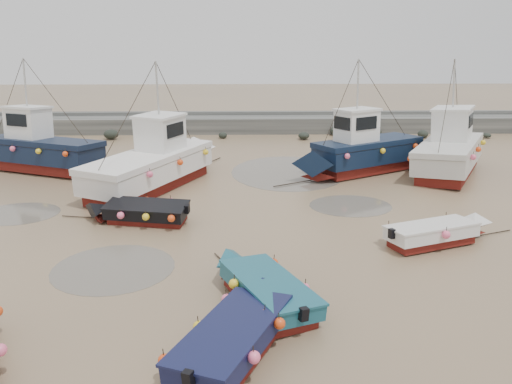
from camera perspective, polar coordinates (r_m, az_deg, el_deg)
ground at (r=18.90m, az=-3.50°, el=-6.00°), size 120.00×120.00×0.00m
seawall at (r=39.89m, az=-2.28°, el=7.75°), size 60.00×4.92×1.50m
puddle_a at (r=17.74m, az=-15.98°, el=-8.36°), size 4.13×4.13×0.01m
puddle_b at (r=23.33m, az=10.74°, el=-1.54°), size 3.78×3.78×0.01m
puddle_c at (r=24.33m, az=-25.57°, el=-2.24°), size 3.62×3.62×0.01m
puddle_d at (r=28.47m, az=3.65°, el=2.29°), size 6.43×6.43×0.01m
dinghy_1 at (r=12.93m, az=-1.76°, el=-15.40°), size 3.54×5.82×1.43m
dinghy_2 at (r=14.93m, az=0.67°, el=-10.46°), size 3.32×5.54×1.43m
dinghy_3 at (r=19.92m, az=20.30°, el=-4.13°), size 5.54×2.65×1.43m
dinghy_4 at (r=21.41m, az=-13.23°, el=-1.94°), size 5.66×2.32×1.43m
cabin_boat_0 at (r=31.19m, az=-24.11°, el=4.67°), size 9.73×5.18×6.22m
cabin_boat_1 at (r=26.03m, az=-11.23°, el=3.46°), size 6.48×10.44×6.22m
cabin_boat_2 at (r=28.45m, az=11.78°, el=4.77°), size 8.80×5.50×6.22m
cabin_boat_3 at (r=30.11m, az=21.52°, el=4.59°), size 6.32×8.93×6.22m
person at (r=25.38m, az=-14.90°, el=-0.26°), size 0.78×0.74×1.79m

